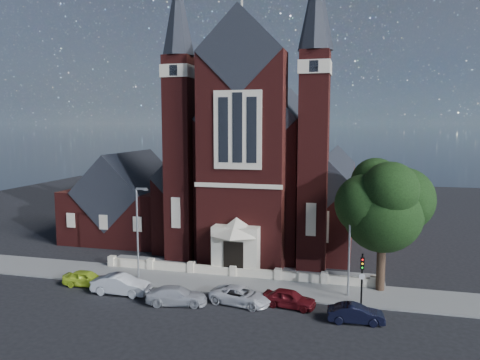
{
  "coord_description": "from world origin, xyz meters",
  "views": [
    {
      "loc": [
        10.49,
        -32.42,
        13.57
      ],
      "look_at": [
        -0.81,
        12.0,
        8.03
      ],
      "focal_mm": 35.0,
      "sensor_mm": 36.0,
      "label": 1
    }
  ],
  "objects_px": {
    "car_lime_van": "(86,278)",
    "car_dark_red": "(289,298)",
    "church": "(269,168)",
    "parish_hall": "(130,204)",
    "street_lamp_left": "(138,227)",
    "car_white_suv": "(241,296)",
    "car_silver_b": "(177,296)",
    "street_lamp_right": "(351,240)",
    "car_navy": "(356,314)",
    "street_tree": "(384,208)",
    "car_silver_a": "(121,285)",
    "traffic_signal": "(362,272)"
  },
  "relations": [
    {
      "from": "church",
      "to": "street_tree",
      "type": "bearing_deg",
      "value": -53.83
    },
    {
      "from": "street_tree",
      "to": "traffic_signal",
      "type": "bearing_deg",
      "value": -115.95
    },
    {
      "from": "street_lamp_left",
      "to": "car_white_suv",
      "type": "height_order",
      "value": "street_lamp_left"
    },
    {
      "from": "church",
      "to": "car_navy",
      "type": "height_order",
      "value": "church"
    },
    {
      "from": "traffic_signal",
      "to": "car_navy",
      "type": "relative_size",
      "value": 1.04
    },
    {
      "from": "car_lime_van",
      "to": "car_silver_a",
      "type": "bearing_deg",
      "value": -107.57
    },
    {
      "from": "car_lime_van",
      "to": "car_dark_red",
      "type": "bearing_deg",
      "value": -94.23
    },
    {
      "from": "parish_hall",
      "to": "traffic_signal",
      "type": "xyz_separation_m",
      "value": [
        27.0,
        -15.57,
        -1.43
      ]
    },
    {
      "from": "traffic_signal",
      "to": "car_white_suv",
      "type": "distance_m",
      "value": 9.23
    },
    {
      "from": "street_lamp_right",
      "to": "car_dark_red",
      "type": "height_order",
      "value": "street_lamp_right"
    },
    {
      "from": "street_lamp_left",
      "to": "car_white_suv",
      "type": "distance_m",
      "value": 11.37
    },
    {
      "from": "car_lime_van",
      "to": "car_white_suv",
      "type": "height_order",
      "value": "car_lime_van"
    },
    {
      "from": "street_lamp_right",
      "to": "car_lime_van",
      "type": "bearing_deg",
      "value": -172.47
    },
    {
      "from": "car_dark_red",
      "to": "street_lamp_right",
      "type": "bearing_deg",
      "value": -43.4
    },
    {
      "from": "church",
      "to": "car_dark_red",
      "type": "relative_size",
      "value": 8.85
    },
    {
      "from": "car_silver_b",
      "to": "car_lime_van",
      "type": "bearing_deg",
      "value": 67.1
    },
    {
      "from": "street_lamp_left",
      "to": "street_tree",
      "type": "bearing_deg",
      "value": 4.76
    },
    {
      "from": "car_lime_van",
      "to": "car_silver_a",
      "type": "height_order",
      "value": "car_silver_a"
    },
    {
      "from": "parish_hall",
      "to": "car_silver_b",
      "type": "distance_m",
      "value": 23.29
    },
    {
      "from": "car_silver_a",
      "to": "car_dark_red",
      "type": "height_order",
      "value": "car_silver_a"
    },
    {
      "from": "street_lamp_left",
      "to": "car_navy",
      "type": "distance_m",
      "value": 19.54
    },
    {
      "from": "parish_hall",
      "to": "car_navy",
      "type": "height_order",
      "value": "parish_hall"
    },
    {
      "from": "church",
      "to": "street_tree",
      "type": "height_order",
      "value": "church"
    },
    {
      "from": "church",
      "to": "car_dark_red",
      "type": "bearing_deg",
      "value": -75.25
    },
    {
      "from": "car_white_suv",
      "to": "car_navy",
      "type": "xyz_separation_m",
      "value": [
        8.45,
        -1.28,
        -0.02
      ]
    },
    {
      "from": "church",
      "to": "street_lamp_left",
      "type": "xyz_separation_m",
      "value": [
        -7.91,
        -18.94,
        -3.59
      ]
    },
    {
      "from": "car_silver_b",
      "to": "car_white_suv",
      "type": "distance_m",
      "value": 4.85
    },
    {
      "from": "car_dark_red",
      "to": "car_navy",
      "type": "distance_m",
      "value": 5.06
    },
    {
      "from": "car_silver_b",
      "to": "street_tree",
      "type": "bearing_deg",
      "value": -78.04
    },
    {
      "from": "car_white_suv",
      "to": "parish_hall",
      "type": "bearing_deg",
      "value": 57.06
    },
    {
      "from": "street_tree",
      "to": "street_lamp_right",
      "type": "xyz_separation_m",
      "value": [
        -2.51,
        -1.71,
        -2.36
      ]
    },
    {
      "from": "parish_hall",
      "to": "car_white_suv",
      "type": "bearing_deg",
      "value": -43.89
    },
    {
      "from": "street_lamp_left",
      "to": "car_silver_a",
      "type": "xyz_separation_m",
      "value": [
        0.28,
        -3.8,
        -3.83
      ]
    },
    {
      "from": "parish_hall",
      "to": "street_lamp_left",
      "type": "bearing_deg",
      "value": -59.98
    },
    {
      "from": "street_lamp_left",
      "to": "car_silver_a",
      "type": "height_order",
      "value": "street_lamp_left"
    },
    {
      "from": "parish_hall",
      "to": "car_dark_red",
      "type": "xyz_separation_m",
      "value": [
        21.82,
        -17.16,
        -3.34
      ]
    },
    {
      "from": "parish_hall",
      "to": "car_silver_b",
      "type": "relative_size",
      "value": 2.64
    },
    {
      "from": "street_lamp_right",
      "to": "traffic_signal",
      "type": "xyz_separation_m",
      "value": [
        0.91,
        -1.57,
        -2.02
      ]
    },
    {
      "from": "traffic_signal",
      "to": "car_navy",
      "type": "xyz_separation_m",
      "value": [
        -0.38,
        -3.19,
        -1.95
      ]
    },
    {
      "from": "car_white_suv",
      "to": "street_lamp_left",
      "type": "bearing_deg",
      "value": 81.88
    },
    {
      "from": "street_lamp_right",
      "to": "car_navy",
      "type": "relative_size",
      "value": 2.1
    },
    {
      "from": "parish_hall",
      "to": "car_dark_red",
      "type": "relative_size",
      "value": 3.09
    },
    {
      "from": "car_silver_b",
      "to": "car_white_suv",
      "type": "height_order",
      "value": "car_silver_b"
    },
    {
      "from": "street_tree",
      "to": "traffic_signal",
      "type": "xyz_separation_m",
      "value": [
        -1.6,
        -3.28,
        -4.38
      ]
    },
    {
      "from": "church",
      "to": "street_tree",
      "type": "distance_m",
      "value": 21.38
    },
    {
      "from": "car_lime_van",
      "to": "car_silver_b",
      "type": "height_order",
      "value": "car_silver_b"
    },
    {
      "from": "car_silver_b",
      "to": "car_dark_red",
      "type": "distance_m",
      "value": 8.48
    },
    {
      "from": "car_silver_a",
      "to": "car_silver_b",
      "type": "xyz_separation_m",
      "value": [
        5.11,
        -0.9,
        -0.1
      ]
    },
    {
      "from": "car_silver_a",
      "to": "car_silver_b",
      "type": "distance_m",
      "value": 5.19
    },
    {
      "from": "parish_hall",
      "to": "car_white_suv",
      "type": "distance_m",
      "value": 25.44
    }
  ]
}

